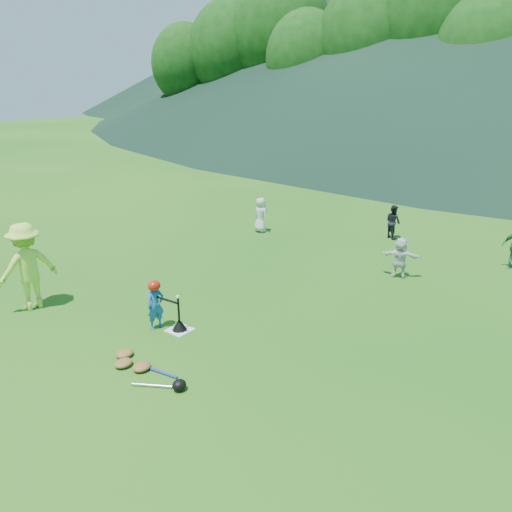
# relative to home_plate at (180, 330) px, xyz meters

# --- Properties ---
(ground) EXTENTS (120.00, 120.00, 0.00)m
(ground) POSITION_rel_home_plate_xyz_m (0.00, 0.00, -0.01)
(ground) COLOR #155713
(ground) RESTS_ON ground
(home_plate) EXTENTS (0.45, 0.45, 0.02)m
(home_plate) POSITION_rel_home_plate_xyz_m (0.00, 0.00, 0.00)
(home_plate) COLOR silver
(home_plate) RESTS_ON ground
(baseball) EXTENTS (0.08, 0.08, 0.08)m
(baseball) POSITION_rel_home_plate_xyz_m (0.00, 0.00, 0.73)
(baseball) COLOR white
(baseball) RESTS_ON batting_tee
(batter_child) EXTENTS (0.32, 0.41, 1.01)m
(batter_child) POSITION_rel_home_plate_xyz_m (-0.44, -0.21, 0.49)
(batter_child) COLOR #175B9E
(batter_child) RESTS_ON ground
(adult_coach) EXTENTS (0.91, 1.35, 1.93)m
(adult_coach) POSITION_rel_home_plate_xyz_m (-3.35, -1.23, 0.96)
(adult_coach) COLOR #B9EF46
(adult_coach) RESTS_ON ground
(fielder_a) EXTENTS (0.61, 0.45, 1.15)m
(fielder_a) POSITION_rel_home_plate_xyz_m (-2.99, 6.58, 0.56)
(fielder_a) COLOR silver
(fielder_a) RESTS_ON ground
(fielder_b) EXTENTS (0.66, 0.61, 1.08)m
(fielder_b) POSITION_rel_home_plate_xyz_m (0.77, 8.60, 0.53)
(fielder_b) COLOR black
(fielder_b) RESTS_ON ground
(fielder_d) EXTENTS (1.03, 0.61, 1.06)m
(fielder_d) POSITION_rel_home_plate_xyz_m (2.30, 5.49, 0.52)
(fielder_d) COLOR silver
(fielder_d) RESTS_ON ground
(batting_tee) EXTENTS (0.30, 0.30, 0.68)m
(batting_tee) POSITION_rel_home_plate_xyz_m (0.00, 0.00, 0.12)
(batting_tee) COLOR black
(batting_tee) RESTS_ON home_plate
(batter_gear) EXTENTS (0.73, 0.26, 0.37)m
(batter_gear) POSITION_rel_home_plate_xyz_m (-0.42, -0.20, 0.90)
(batter_gear) COLOR #AE190B
(batter_gear) RESTS_ON ground
(equipment_pile) EXTENTS (1.80, 0.70, 0.19)m
(equipment_pile) POSITION_rel_home_plate_xyz_m (0.55, -1.44, 0.06)
(equipment_pile) COLOR olive
(equipment_pile) RESTS_ON ground
(outfield_fence) EXTENTS (70.07, 0.08, 1.33)m
(outfield_fence) POSITION_rel_home_plate_xyz_m (0.00, 28.00, 0.69)
(outfield_fence) COLOR gray
(outfield_fence) RESTS_ON ground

